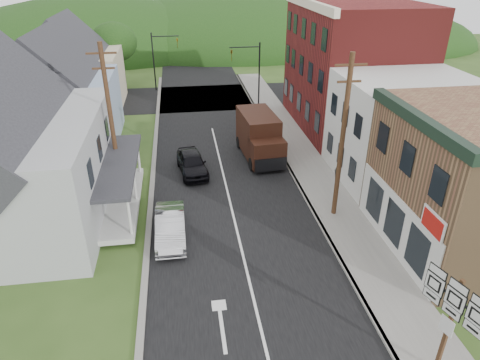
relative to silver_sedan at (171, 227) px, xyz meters
name	(u,v)px	position (x,y,z in m)	size (l,w,h in m)	color
ground	(245,263)	(3.45, -2.57, -0.70)	(120.00, 120.00, 0.00)	#2D4719
road	(222,170)	(3.45, 7.43, -0.70)	(9.00, 90.00, 0.02)	black
cross_road	(205,98)	(3.45, 24.43, -0.70)	(60.00, 9.00, 0.02)	black
sidewalk_right	(315,177)	(9.35, 5.43, -0.62)	(2.80, 55.00, 0.15)	slate
curb_right	(295,179)	(8.00, 5.43, -0.62)	(0.20, 55.00, 0.15)	slate
curb_left	(152,189)	(-1.20, 5.43, -0.64)	(0.30, 55.00, 0.12)	slate
storefront_white	(404,130)	(14.75, 4.93, 2.55)	(8.00, 7.00, 6.50)	silver
storefront_red	(351,67)	(14.75, 14.43, 4.30)	(8.00, 12.00, 10.00)	maroon
house_blue	(66,95)	(-7.55, 14.43, 2.99)	(7.14, 8.16, 7.28)	#8DA0C0
house_cream	(81,67)	(-8.05, 23.43, 2.99)	(7.14, 8.16, 7.28)	#BEAD93
utility_pole_right	(342,138)	(9.05, 0.93, 3.96)	(1.60, 0.26, 9.00)	#472D19
utility_pole_left	(111,120)	(-3.05, 5.43, 3.96)	(1.60, 0.26, 9.00)	#472D19
traffic_signal_right	(252,67)	(7.75, 20.93, 3.06)	(2.87, 0.20, 6.00)	black
traffic_signal_left	(160,55)	(-0.85, 27.93, 3.06)	(2.87, 0.20, 6.00)	black
tree_left_d	(114,42)	(-5.55, 29.43, 4.19)	(4.80, 4.80, 6.94)	#382616
forested_ridge	(192,47)	(3.45, 52.43, -0.70)	(90.00, 30.00, 16.00)	black
silver_sedan	(171,227)	(0.00, 0.00, 0.00)	(1.48, 4.24, 1.40)	silver
dark_sedan	(192,163)	(1.43, 7.39, 0.02)	(1.71, 4.24, 1.44)	black
delivery_van	(260,137)	(6.33, 9.20, 0.90)	(2.72, 5.80, 3.15)	black
route_sign_cluster	(451,315)	(9.09, -9.46, 2.05)	(0.76, 2.21, 4.01)	#472D19
warning_sign	(335,181)	(9.30, 1.79, 1.00)	(0.16, 0.66, 2.42)	black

